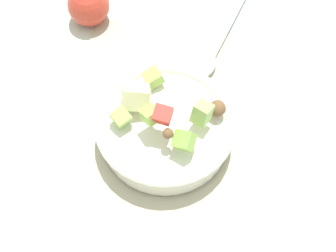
% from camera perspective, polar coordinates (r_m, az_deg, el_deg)
% --- Properties ---
extents(ground_plane, '(2.40, 2.40, 0.00)m').
position_cam_1_polar(ground_plane, '(0.80, -0.53, -2.52)').
color(ground_plane, silver).
extents(placemat, '(0.47, 0.35, 0.01)m').
position_cam_1_polar(placemat, '(0.80, -0.54, -2.42)').
color(placemat, '#BCB299').
rests_on(placemat, ground_plane).
extents(salad_bowl, '(0.21, 0.21, 0.11)m').
position_cam_1_polar(salad_bowl, '(0.77, -0.03, -0.16)').
color(salad_bowl, white).
rests_on(salad_bowl, placemat).
extents(serving_spoon, '(0.22, 0.07, 0.01)m').
position_cam_1_polar(serving_spoon, '(0.90, 5.24, 8.78)').
color(serving_spoon, '#B7B7BC').
rests_on(serving_spoon, placemat).
extents(whole_apple, '(0.07, 0.07, 0.09)m').
position_cam_1_polar(whole_apple, '(0.94, -8.87, 13.18)').
color(whole_apple, '#BC3828').
rests_on(whole_apple, ground_plane).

